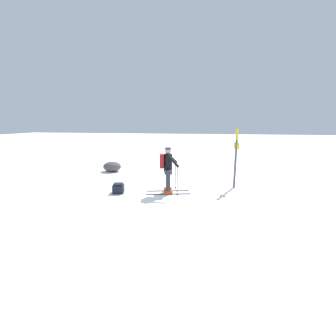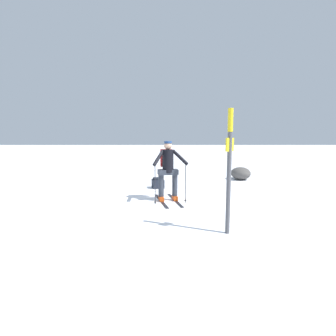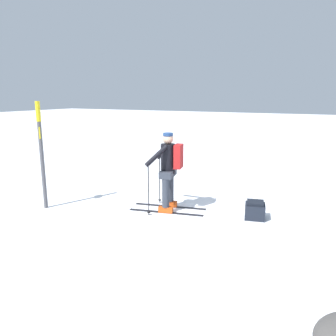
{
  "view_description": "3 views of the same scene",
  "coord_description": "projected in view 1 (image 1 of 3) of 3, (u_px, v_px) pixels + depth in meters",
  "views": [
    {
      "loc": [
        1.92,
        -8.39,
        2.53
      ],
      "look_at": [
        0.51,
        -0.7,
        0.91
      ],
      "focal_mm": 24.0,
      "sensor_mm": 36.0,
      "label": 1
    },
    {
      "loc": [
        7.62,
        -0.72,
        1.81
      ],
      "look_at": [
        0.51,
        -0.7,
        0.91
      ],
      "focal_mm": 28.0,
      "sensor_mm": 36.0,
      "label": 2
    },
    {
      "loc": [
        -2.51,
        5.22,
        2.41
      ],
      "look_at": [
        0.51,
        -0.7,
        0.91
      ],
      "focal_mm": 35.0,
      "sensor_mm": 36.0,
      "label": 3
    }
  ],
  "objects": [
    {
      "name": "skier",
      "position": [
        167.0,
        168.0,
        7.98
      ],
      "size": [
        1.65,
        0.97,
        1.65
      ],
      "color": "black",
      "rests_on": "ground_plane"
    },
    {
      "name": "ground_plane",
      "position": [
        158.0,
        187.0,
        8.93
      ],
      "size": [
        80.0,
        80.0,
        0.0
      ],
      "primitive_type": "plane",
      "color": "white"
    },
    {
      "name": "dropped_backpack",
      "position": [
        118.0,
        188.0,
        8.12
      ],
      "size": [
        0.46,
        0.46,
        0.35
      ],
      "color": "black",
      "rests_on": "ground_plane"
    },
    {
      "name": "trail_marker",
      "position": [
        236.0,
        154.0,
        8.53
      ],
      "size": [
        0.19,
        0.19,
        2.28
      ],
      "color": "#4C4C51",
      "rests_on": "ground_plane"
    },
    {
      "name": "rock_boulder",
      "position": [
        112.0,
        167.0,
        11.61
      ],
      "size": [
        0.92,
        0.79,
        0.51
      ],
      "primitive_type": "ellipsoid",
      "color": "#474442",
      "rests_on": "ground_plane"
    }
  ]
}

